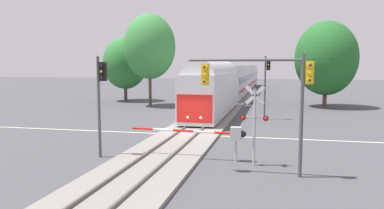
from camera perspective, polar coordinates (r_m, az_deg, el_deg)
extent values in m
plane|color=#47474C|center=(26.89, -0.42, -4.63)|extent=(220.00, 220.00, 0.00)
cube|color=beige|center=(26.89, -0.42, -4.62)|extent=(44.00, 0.20, 0.01)
cube|color=gray|center=(26.87, -0.42, -4.44)|extent=(4.40, 80.00, 0.18)
cube|color=#56514C|center=(27.01, -1.91, -4.05)|extent=(0.10, 80.00, 0.14)
cube|color=#56514C|center=(26.69, 1.08, -4.16)|extent=(0.10, 80.00, 0.14)
cube|color=silver|center=(37.11, 3.32, 1.84)|extent=(3.00, 18.07, 3.90)
cube|color=red|center=(28.31, 0.36, -0.64)|extent=(2.76, 0.08, 2.15)
cylinder|color=silver|center=(37.03, 3.34, 4.67)|extent=(2.76, 16.26, 2.76)
sphere|color=#F4F2CC|center=(28.49, -0.62, -1.98)|extent=(0.24, 0.24, 0.24)
sphere|color=#F4F2CC|center=(28.29, 1.35, -2.04)|extent=(0.24, 0.24, 0.24)
cube|color=#B7BCC6|center=(58.69, 6.75, 3.70)|extent=(3.00, 23.75, 4.60)
cube|color=black|center=(58.55, 8.23, 3.96)|extent=(0.04, 21.37, 0.90)
cube|color=red|center=(58.62, 8.22, 2.55)|extent=(0.04, 21.85, 0.36)
cube|color=#B7BCC6|center=(83.24, 8.48, 4.35)|extent=(3.00, 23.75, 4.60)
cube|color=black|center=(83.14, 9.53, 4.54)|extent=(0.04, 21.37, 0.90)
cube|color=red|center=(83.19, 9.52, 3.54)|extent=(0.04, 21.85, 0.36)
cylinder|color=#B7B7BC|center=(19.66, 6.68, -7.02)|extent=(0.14, 0.14, 1.10)
cube|color=#B7B7BC|center=(19.47, 6.71, -4.44)|extent=(0.56, 0.40, 0.70)
sphere|color=black|center=(19.44, 7.74, -4.47)|extent=(0.36, 0.36, 0.36)
cylinder|color=red|center=(19.53, 5.07, -4.36)|extent=(1.12, 0.12, 0.14)
cylinder|color=white|center=(19.70, 1.83, -4.20)|extent=(1.12, 0.12, 0.14)
cylinder|color=red|center=(19.94, -1.34, -4.02)|extent=(1.12, 0.12, 0.14)
cylinder|color=white|center=(20.23, -4.43, -3.84)|extent=(1.12, 0.12, 0.14)
cylinder|color=red|center=(20.58, -7.42, -3.65)|extent=(1.12, 0.12, 0.14)
sphere|color=red|center=(20.77, -8.88, -3.55)|extent=(0.14, 0.14, 0.14)
cylinder|color=#B2B2B7|center=(18.76, 9.46, -3.40)|extent=(0.14, 0.14, 3.86)
cube|color=white|center=(18.54, 9.54, 1.41)|extent=(0.98, 0.05, 0.98)
cube|color=white|center=(18.54, 9.54, 1.41)|extent=(0.98, 0.05, 0.98)
cube|color=#B2B2B7|center=(18.69, 9.49, -2.00)|extent=(1.10, 0.08, 0.08)
cylinder|color=black|center=(18.62, 7.78, -2.00)|extent=(0.26, 0.18, 0.26)
cylinder|color=black|center=(18.57, 11.17, -2.08)|extent=(0.26, 0.18, 0.26)
sphere|color=red|center=(18.53, 7.75, -2.04)|extent=(0.20, 0.20, 0.20)
sphere|color=red|center=(18.47, 11.16, -2.12)|extent=(0.20, 0.20, 0.20)
cone|color=black|center=(18.53, 9.57, 2.87)|extent=(0.28, 0.28, 0.22)
cylinder|color=#4C4C51|center=(17.11, 16.33, -1.78)|extent=(0.16, 0.16, 5.45)
cube|color=gold|center=(16.99, 17.47, 4.65)|extent=(0.34, 0.26, 1.00)
sphere|color=#262626|center=(16.83, 17.55, 5.72)|extent=(0.20, 0.20, 0.20)
cylinder|color=gold|center=(16.80, 17.56, 5.72)|extent=(0.24, 0.10, 0.24)
sphere|color=yellow|center=(16.84, 17.51, 4.63)|extent=(0.20, 0.20, 0.20)
cylinder|color=gold|center=(16.81, 17.52, 4.63)|extent=(0.24, 0.10, 0.24)
sphere|color=#262626|center=(16.85, 17.48, 3.55)|extent=(0.20, 0.20, 0.20)
cylinder|color=gold|center=(16.82, 17.49, 3.54)|extent=(0.24, 0.10, 0.24)
cylinder|color=#4C4C51|center=(16.98, 7.97, 6.72)|extent=(5.06, 0.12, 0.12)
cube|color=gold|center=(17.22, 2.04, 4.60)|extent=(0.34, 0.26, 1.00)
sphere|color=#262626|center=(17.06, 1.95, 5.66)|extent=(0.20, 0.20, 0.20)
cylinder|color=gold|center=(17.03, 1.93, 5.66)|extent=(0.24, 0.10, 0.24)
sphere|color=yellow|center=(17.07, 1.94, 4.59)|extent=(0.20, 0.20, 0.20)
cylinder|color=gold|center=(17.04, 1.92, 4.59)|extent=(0.24, 0.10, 0.24)
sphere|color=#262626|center=(17.08, 1.94, 3.52)|extent=(0.20, 0.20, 0.20)
cylinder|color=gold|center=(17.05, 1.92, 3.51)|extent=(0.24, 0.10, 0.24)
cylinder|color=#4C4C51|center=(20.67, -13.97, -0.42)|extent=(0.16, 0.16, 5.43)
cube|color=black|center=(20.42, -13.40, 4.91)|extent=(0.34, 0.26, 1.00)
sphere|color=#262626|center=(20.28, -13.61, 5.80)|extent=(0.20, 0.20, 0.20)
cylinder|color=black|center=(20.26, -13.65, 5.80)|extent=(0.24, 0.10, 0.24)
sphere|color=yellow|center=(20.29, -13.59, 4.90)|extent=(0.20, 0.20, 0.20)
cylinder|color=black|center=(20.26, -13.62, 4.90)|extent=(0.24, 0.10, 0.24)
sphere|color=#262626|center=(20.29, -13.56, 4.00)|extent=(0.20, 0.20, 0.20)
cylinder|color=black|center=(20.27, -13.60, 3.99)|extent=(0.24, 0.10, 0.24)
cylinder|color=#4C4C51|center=(34.81, 11.04, 2.51)|extent=(0.16, 0.16, 5.80)
cube|color=black|center=(34.74, 11.57, 5.96)|extent=(0.34, 0.26, 1.00)
sphere|color=#262626|center=(34.59, 11.58, 6.49)|extent=(0.20, 0.20, 0.20)
cylinder|color=black|center=(34.56, 11.58, 6.49)|extent=(0.24, 0.10, 0.24)
sphere|color=yellow|center=(34.59, 11.57, 5.96)|extent=(0.20, 0.20, 0.20)
cylinder|color=black|center=(34.56, 11.57, 5.96)|extent=(0.24, 0.10, 0.24)
sphere|color=#262626|center=(34.59, 11.56, 5.43)|extent=(0.20, 0.20, 0.20)
cylinder|color=black|center=(34.56, 11.56, 5.43)|extent=(0.24, 0.10, 0.24)
cylinder|color=#4C3828|center=(52.81, -10.06, 1.93)|extent=(0.45, 0.45, 2.57)
ellipsoid|color=#2D7533|center=(52.68, -10.14, 6.19)|extent=(6.11, 6.11, 7.03)
cylinder|color=#4C3828|center=(45.80, -6.39, 2.44)|extent=(0.37, 0.37, 4.26)
ellipsoid|color=#38843D|center=(45.76, -6.46, 8.76)|extent=(6.21, 6.21, 7.79)
cylinder|color=brown|center=(47.12, 19.55, 1.16)|extent=(0.47, 0.47, 2.51)
ellipsoid|color=#236628|center=(46.98, 19.74, 6.65)|extent=(7.22, 7.22, 8.69)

